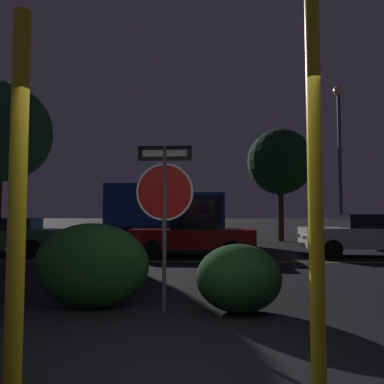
% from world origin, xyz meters
% --- Properties ---
extents(ground_plane, '(260.00, 260.00, 0.00)m').
position_xyz_m(ground_plane, '(0.00, 0.00, 0.00)').
color(ground_plane, black).
extents(road_center_stripe, '(34.83, 0.12, 0.01)m').
position_xyz_m(road_center_stripe, '(0.00, 7.92, 0.00)').
color(road_center_stripe, gold).
rests_on(road_center_stripe, ground_plane).
extents(stop_sign, '(0.85, 0.06, 2.43)m').
position_xyz_m(stop_sign, '(-0.29, 2.12, 1.72)').
color(stop_sign, '#4C4C51').
rests_on(stop_sign, ground_plane).
extents(yellow_pole_left, '(0.15, 0.15, 3.20)m').
position_xyz_m(yellow_pole_left, '(-1.28, -0.25, 1.60)').
color(yellow_pole_left, yellow).
rests_on(yellow_pole_left, ground_plane).
extents(yellow_pole_right, '(0.12, 0.12, 3.26)m').
position_xyz_m(yellow_pole_right, '(1.18, -0.42, 1.63)').
color(yellow_pole_right, yellow).
rests_on(yellow_pole_right, ground_plane).
extents(hedge_bush_1, '(1.75, 0.74, 1.28)m').
position_xyz_m(hedge_bush_1, '(-1.41, 2.27, 0.64)').
color(hedge_bush_1, '#19421E').
rests_on(hedge_bush_1, ground_plane).
extents(hedge_bush_2, '(1.24, 1.07, 0.98)m').
position_xyz_m(hedge_bush_2, '(0.79, 2.15, 0.49)').
color(hedge_bush_2, '#19421E').
rests_on(hedge_bush_2, ground_plane).
extents(passing_car_1, '(4.01, 2.22, 1.29)m').
position_xyz_m(passing_car_1, '(-6.64, 9.64, 0.67)').
color(passing_car_1, '#335B38').
rests_on(passing_car_1, ground_plane).
extents(passing_car_2, '(4.24, 2.01, 1.41)m').
position_xyz_m(passing_car_2, '(-0.10, 9.37, 0.71)').
color(passing_car_2, maroon).
rests_on(passing_car_2, ground_plane).
extents(passing_car_3, '(4.37, 2.23, 1.42)m').
position_xyz_m(passing_car_3, '(5.75, 9.69, 0.72)').
color(passing_car_3, silver).
rests_on(passing_car_3, ground_plane).
extents(delivery_truck, '(5.55, 2.50, 2.84)m').
position_xyz_m(delivery_truck, '(-1.57, 14.50, 1.55)').
color(delivery_truck, navy).
rests_on(delivery_truck, ground_plane).
extents(street_lamp, '(0.49, 0.49, 7.65)m').
position_xyz_m(street_lamp, '(6.71, 14.67, 5.07)').
color(street_lamp, '#4C4C51').
rests_on(street_lamp, ground_plane).
extents(tree_0, '(5.27, 5.27, 8.38)m').
position_xyz_m(tree_0, '(-10.52, 15.66, 5.74)').
color(tree_0, '#422D1E').
rests_on(tree_0, ground_plane).
extents(tree_1, '(3.52, 3.52, 6.01)m').
position_xyz_m(tree_1, '(4.28, 16.79, 4.23)').
color(tree_1, '#422D1E').
rests_on(tree_1, ground_plane).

